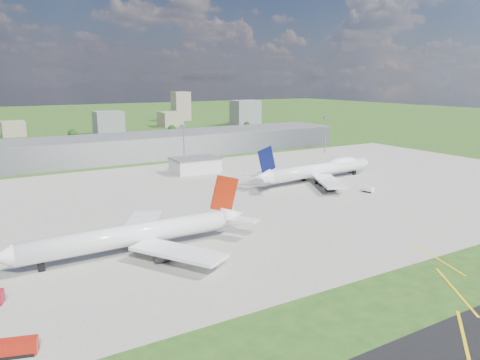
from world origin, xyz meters
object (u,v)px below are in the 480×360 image
airliner_blue_quad (319,170)px  van_white_far (350,170)px  fire_truck (18,348)px  tug_yellow (244,219)px  van_white_near (368,190)px  airliner_red_twin (138,235)px

airliner_blue_quad → van_white_far: (30.15, 7.99, -4.69)m
fire_truck → van_white_far: 209.34m
fire_truck → tug_yellow: (83.21, 51.39, -0.79)m
van_white_near → tug_yellow: bearing=83.6°
tug_yellow → van_white_near: (74.11, 8.53, 0.50)m
airliner_blue_quad → van_white_far: bearing=10.9°
tug_yellow → van_white_near: van_white_near is taller
airliner_blue_quad → tug_yellow: (-70.92, -39.95, -5.06)m
fire_truck → van_white_near: fire_truck is taller
tug_yellow → van_white_near: bearing=-30.9°
fire_truck → tug_yellow: bearing=49.4°
fire_truck → airliner_red_twin: bearing=64.4°
airliner_red_twin → tug_yellow: 46.07m
fire_truck → van_white_near: size_ratio=1.39×
airliner_blue_quad → tug_yellow: 81.55m
airliner_red_twin → tug_yellow: size_ratio=22.09×
airliner_red_twin → tug_yellow: bearing=-166.9°
airliner_blue_quad → van_white_near: (3.20, -31.42, -4.57)m
airliner_blue_quad → van_white_far: size_ratio=17.21×
airliner_red_twin → van_white_near: bearing=-171.0°
airliner_red_twin → van_white_far: airliner_red_twin is taller
airliner_red_twin → van_white_far: 156.99m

